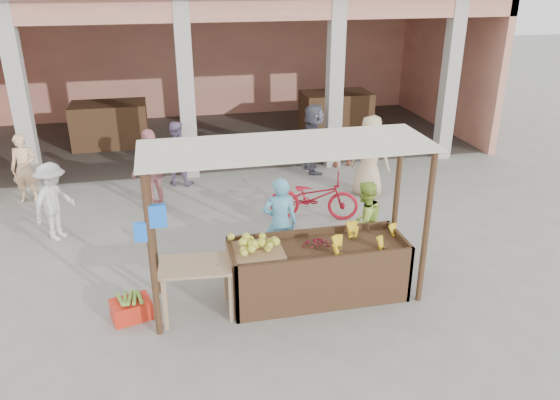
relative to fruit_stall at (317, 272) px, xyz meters
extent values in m
plane|color=slate|center=(-0.50, 0.00, -0.40)|extent=(60.00, 60.00, 0.00)
cube|color=tan|center=(-0.50, 11.40, 1.60)|extent=(14.00, 0.20, 4.00)
cube|color=tan|center=(6.40, 8.50, 1.60)|extent=(0.20, 6.00, 4.00)
cube|color=tan|center=(-0.50, 5.65, 3.35)|extent=(14.00, 0.30, 0.50)
cube|color=#ACA79E|center=(-5.00, 5.65, 1.60)|extent=(0.35, 0.35, 4.00)
cube|color=#ACA79E|center=(-1.50, 5.65, 1.60)|extent=(0.35, 0.35, 4.00)
cube|color=#ACA79E|center=(2.00, 5.65, 1.60)|extent=(0.35, 0.35, 4.00)
cube|color=#ACA79E|center=(5.00, 5.65, 1.60)|extent=(0.35, 0.35, 4.00)
cube|color=#4C301E|center=(-3.50, 8.50, 0.20)|extent=(2.00, 1.20, 1.20)
cube|color=#4C301E|center=(3.00, 8.50, 0.20)|extent=(2.00, 1.20, 1.20)
cube|color=#4C301E|center=(0.00, 0.00, 0.00)|extent=(2.60, 0.95, 0.80)
cylinder|color=#4C301E|center=(-2.35, -0.45, 0.78)|extent=(0.09, 0.09, 2.35)
cylinder|color=#4C301E|center=(1.45, -0.45, 0.78)|extent=(0.09, 0.09, 2.35)
cylinder|color=#4C301E|center=(-2.35, 0.60, 0.78)|extent=(0.09, 0.09, 2.35)
cylinder|color=#4C301E|center=(1.45, 0.60, 0.78)|extent=(0.09, 0.09, 2.35)
cube|color=beige|center=(-0.45, 0.08, 1.97)|extent=(4.00, 1.35, 0.03)
cube|color=blue|center=(-2.23, -0.45, 1.35)|extent=(0.22, 0.08, 0.30)
cube|color=blue|center=(-2.45, -0.45, 1.15)|extent=(0.18, 0.07, 0.26)
cube|color=#916B4B|center=(-0.93, 0.04, 0.43)|extent=(0.79, 0.68, 0.06)
ellipsoid|color=#EDE545|center=(-0.93, 0.04, 0.53)|extent=(0.67, 0.59, 0.15)
ellipsoid|color=maroon|center=(0.00, 0.05, 0.47)|extent=(0.44, 0.36, 0.14)
cube|color=tan|center=(-1.80, -0.10, 0.39)|extent=(1.05, 0.74, 0.04)
cube|color=tan|center=(-2.25, -0.38, -0.02)|extent=(0.06, 0.06, 0.77)
cube|color=tan|center=(-1.35, -0.38, -0.02)|extent=(0.06, 0.06, 0.77)
cube|color=tan|center=(-2.25, 0.19, -0.02)|extent=(0.06, 0.06, 0.77)
cube|color=tan|center=(-1.35, 0.19, -0.02)|extent=(0.06, 0.06, 0.77)
cube|color=red|center=(-2.73, 0.00, -0.26)|extent=(0.62, 0.51, 0.28)
ellipsoid|color=maroon|center=(2.05, 5.43, -0.10)|extent=(0.44, 0.44, 0.59)
ellipsoid|color=maroon|center=(2.39, 5.48, -0.10)|extent=(0.44, 0.44, 0.59)
imported|color=#5DB1D5|center=(-0.36, 0.99, 0.43)|extent=(0.69, 0.55, 1.67)
imported|color=#ACD348|center=(1.04, 0.87, 0.35)|extent=(0.83, 0.66, 1.50)
imported|color=maroon|center=(0.69, 2.67, 0.08)|extent=(1.16, 1.93, 0.95)
imported|color=silver|center=(-4.10, 2.85, 0.38)|extent=(0.96, 1.12, 1.57)
imported|color=#D58387|center=(-2.35, 3.84, 0.50)|extent=(1.18, 1.10, 1.80)
imported|color=tan|center=(2.17, 3.59, 0.58)|extent=(1.12, 1.07, 1.96)
imported|color=#4F4F5C|center=(1.41, 5.27, 0.48)|extent=(0.69, 1.64, 1.76)
imported|color=#F5BF8A|center=(-4.97, 4.81, 0.36)|extent=(0.61, 0.49, 1.52)
imported|color=slate|center=(-1.84, 5.15, 0.40)|extent=(0.89, 0.68, 1.61)
camera|label=1|loc=(-2.06, -6.78, 4.19)|focal=35.00mm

